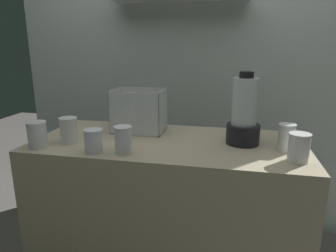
{
  "coord_description": "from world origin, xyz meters",
  "views": [
    {
      "loc": [
        0.31,
        -1.49,
        1.39
      ],
      "look_at": [
        0.0,
        0.0,
        0.98
      ],
      "focal_mm": 32.61,
      "sensor_mm": 36.0,
      "label": 1
    }
  ],
  "objects_px": {
    "carrot_display_bin": "(139,118)",
    "juice_cup_mango_far_right": "(286,139)",
    "juice_cup_pomegranate_far_left": "(37,135)",
    "juice_cup_pomegranate_middle": "(94,142)",
    "blender_pitcher": "(244,115)",
    "juice_cup_mango_rightmost": "(299,149)",
    "juice_cup_carrot_left": "(69,132)",
    "juice_cup_orange_right": "(123,141)"
  },
  "relations": [
    {
      "from": "blender_pitcher",
      "to": "juice_cup_pomegranate_middle",
      "type": "height_order",
      "value": "blender_pitcher"
    },
    {
      "from": "juice_cup_carrot_left",
      "to": "juice_cup_mango_far_right",
      "type": "bearing_deg",
      "value": 5.58
    },
    {
      "from": "carrot_display_bin",
      "to": "blender_pitcher",
      "type": "relative_size",
      "value": 0.79
    },
    {
      "from": "juice_cup_pomegranate_middle",
      "to": "juice_cup_mango_far_right",
      "type": "distance_m",
      "value": 0.9
    },
    {
      "from": "juice_cup_pomegranate_middle",
      "to": "blender_pitcher",
      "type": "bearing_deg",
      "value": 22.4
    },
    {
      "from": "blender_pitcher",
      "to": "juice_cup_orange_right",
      "type": "bearing_deg",
      "value": -154.05
    },
    {
      "from": "juice_cup_orange_right",
      "to": "juice_cup_mango_rightmost",
      "type": "relative_size",
      "value": 1.03
    },
    {
      "from": "juice_cup_pomegranate_far_left",
      "to": "juice_cup_pomegranate_middle",
      "type": "distance_m",
      "value": 0.3
    },
    {
      "from": "juice_cup_mango_far_right",
      "to": "juice_cup_mango_rightmost",
      "type": "bearing_deg",
      "value": -77.83
    },
    {
      "from": "blender_pitcher",
      "to": "juice_cup_mango_far_right",
      "type": "height_order",
      "value": "blender_pitcher"
    },
    {
      "from": "juice_cup_mango_rightmost",
      "to": "juice_cup_orange_right",
      "type": "bearing_deg",
      "value": -175.65
    },
    {
      "from": "blender_pitcher",
      "to": "juice_cup_orange_right",
      "type": "xyz_separation_m",
      "value": [
        -0.54,
        -0.26,
        -0.09
      ]
    },
    {
      "from": "juice_cup_carrot_left",
      "to": "carrot_display_bin",
      "type": "bearing_deg",
      "value": 45.23
    },
    {
      "from": "carrot_display_bin",
      "to": "juice_cup_carrot_left",
      "type": "distance_m",
      "value": 0.4
    },
    {
      "from": "blender_pitcher",
      "to": "juice_cup_mango_far_right",
      "type": "bearing_deg",
      "value": -18.88
    },
    {
      "from": "juice_cup_pomegranate_far_left",
      "to": "juice_cup_mango_rightmost",
      "type": "bearing_deg",
      "value": 2.86
    },
    {
      "from": "carrot_display_bin",
      "to": "blender_pitcher",
      "type": "xyz_separation_m",
      "value": [
        0.58,
        -0.12,
        0.07
      ]
    },
    {
      "from": "juice_cup_mango_rightmost",
      "to": "carrot_display_bin",
      "type": "bearing_deg",
      "value": 158.43
    },
    {
      "from": "blender_pitcher",
      "to": "juice_cup_orange_right",
      "type": "height_order",
      "value": "blender_pitcher"
    },
    {
      "from": "juice_cup_pomegranate_far_left",
      "to": "juice_cup_mango_far_right",
      "type": "distance_m",
      "value": 1.2
    },
    {
      "from": "juice_cup_pomegranate_middle",
      "to": "juice_cup_mango_rightmost",
      "type": "bearing_deg",
      "value": 4.76
    },
    {
      "from": "carrot_display_bin",
      "to": "juice_cup_pomegranate_middle",
      "type": "distance_m",
      "value": 0.41
    },
    {
      "from": "blender_pitcher",
      "to": "juice_cup_pomegranate_far_left",
      "type": "xyz_separation_m",
      "value": [
        -0.98,
        -0.27,
        -0.09
      ]
    },
    {
      "from": "carrot_display_bin",
      "to": "juice_cup_mango_rightmost",
      "type": "bearing_deg",
      "value": -21.57
    },
    {
      "from": "carrot_display_bin",
      "to": "juice_cup_mango_rightmost",
      "type": "height_order",
      "value": "carrot_display_bin"
    },
    {
      "from": "juice_cup_pomegranate_far_left",
      "to": "carrot_display_bin",
      "type": "bearing_deg",
      "value": 43.53
    },
    {
      "from": "blender_pitcher",
      "to": "juice_cup_carrot_left",
      "type": "height_order",
      "value": "blender_pitcher"
    },
    {
      "from": "blender_pitcher",
      "to": "juice_cup_mango_rightmost",
      "type": "xyz_separation_m",
      "value": [
        0.23,
        -0.2,
        -0.09
      ]
    },
    {
      "from": "juice_cup_pomegranate_far_left",
      "to": "juice_cup_mango_far_right",
      "type": "xyz_separation_m",
      "value": [
        1.18,
        0.2,
        -0.0
      ]
    },
    {
      "from": "juice_cup_mango_far_right",
      "to": "juice_cup_mango_rightmost",
      "type": "xyz_separation_m",
      "value": [
        0.03,
        -0.14,
        -0.0
      ]
    },
    {
      "from": "carrot_display_bin",
      "to": "juice_cup_mango_far_right",
      "type": "relative_size",
      "value": 2.22
    },
    {
      "from": "juice_cup_orange_right",
      "to": "juice_cup_carrot_left",
      "type": "bearing_deg",
      "value": 164.31
    },
    {
      "from": "juice_cup_pomegranate_far_left",
      "to": "juice_cup_carrot_left",
      "type": "bearing_deg",
      "value": 38.9
    },
    {
      "from": "juice_cup_orange_right",
      "to": "juice_cup_mango_far_right",
      "type": "xyz_separation_m",
      "value": [
        0.74,
        0.2,
        0.0
      ]
    },
    {
      "from": "blender_pitcher",
      "to": "juice_cup_pomegranate_far_left",
      "type": "bearing_deg",
      "value": -164.89
    },
    {
      "from": "carrot_display_bin",
      "to": "juice_cup_mango_rightmost",
      "type": "relative_size",
      "value": 2.3
    },
    {
      "from": "juice_cup_pomegranate_far_left",
      "to": "juice_cup_mango_rightmost",
      "type": "distance_m",
      "value": 1.21
    },
    {
      "from": "blender_pitcher",
      "to": "juice_cup_mango_far_right",
      "type": "relative_size",
      "value": 2.8
    },
    {
      "from": "carrot_display_bin",
      "to": "juice_cup_pomegranate_far_left",
      "type": "bearing_deg",
      "value": -136.47
    },
    {
      "from": "juice_cup_pomegranate_far_left",
      "to": "juice_cup_orange_right",
      "type": "bearing_deg",
      "value": 0.26
    },
    {
      "from": "juice_cup_pomegranate_far_left",
      "to": "juice_cup_orange_right",
      "type": "xyz_separation_m",
      "value": [
        0.44,
        0.0,
        -0.0
      ]
    },
    {
      "from": "carrot_display_bin",
      "to": "juice_cup_mango_rightmost",
      "type": "distance_m",
      "value": 0.87
    }
  ]
}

